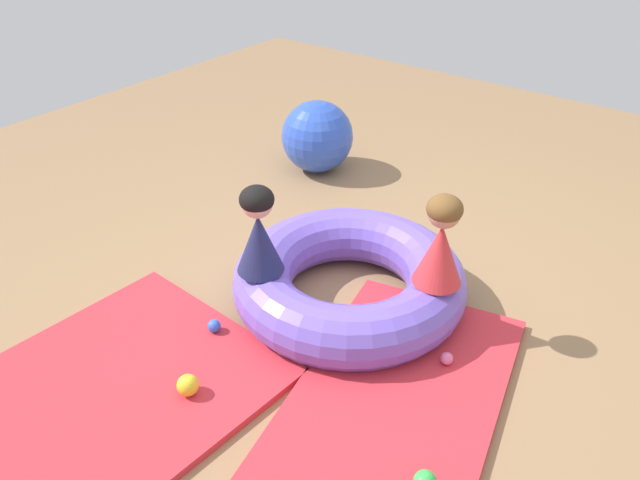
% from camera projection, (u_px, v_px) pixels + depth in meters
% --- Properties ---
extents(ground_plane, '(8.00, 8.00, 0.00)m').
position_uv_depth(ground_plane, '(358.00, 311.00, 3.50)').
color(ground_plane, '#93704C').
extents(gym_mat_front, '(1.48, 1.32, 0.04)m').
position_uv_depth(gym_mat_front, '(111.00, 391.00, 2.97)').
color(gym_mat_front, red).
rests_on(gym_mat_front, ground).
extents(gym_mat_far_left, '(1.80, 1.23, 0.04)m').
position_uv_depth(gym_mat_far_left, '(393.00, 404.00, 2.91)').
color(gym_mat_far_left, red).
rests_on(gym_mat_far_left, ground).
extents(inflatable_cushion, '(1.27, 1.27, 0.32)m').
position_uv_depth(inflatable_cushion, '(349.00, 280.00, 3.47)').
color(inflatable_cushion, '#7056D1').
rests_on(inflatable_cushion, ground).
extents(child_in_navy, '(0.28, 0.28, 0.48)m').
position_uv_depth(child_in_navy, '(259.00, 231.00, 3.16)').
color(child_in_navy, navy).
rests_on(child_in_navy, inflatable_cushion).
extents(child_in_red, '(0.35, 0.35, 0.48)m').
position_uv_depth(child_in_red, '(441.00, 241.00, 3.07)').
color(child_in_red, red).
rests_on(child_in_red, inflatable_cushion).
extents(play_ball_yellow, '(0.10, 0.10, 0.10)m').
position_uv_depth(play_ball_yellow, '(188.00, 385.00, 2.91)').
color(play_ball_yellow, yellow).
rests_on(play_ball_yellow, gym_mat_front).
extents(play_ball_blue, '(0.07, 0.07, 0.07)m').
position_uv_depth(play_ball_blue, '(214.00, 326.00, 3.28)').
color(play_ball_blue, blue).
rests_on(play_ball_blue, gym_mat_front).
extents(play_ball_pink, '(0.06, 0.06, 0.06)m').
position_uv_depth(play_ball_pink, '(447.00, 358.00, 3.08)').
color(play_ball_pink, pink).
rests_on(play_ball_pink, gym_mat_far_left).
extents(exercise_ball_large, '(0.55, 0.55, 0.55)m').
position_uv_depth(exercise_ball_large, '(317.00, 137.00, 4.84)').
color(exercise_ball_large, blue).
rests_on(exercise_ball_large, ground).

